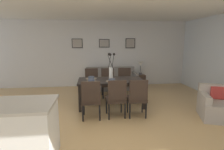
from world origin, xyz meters
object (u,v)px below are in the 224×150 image
object	(u,v)px
bowl_near_right	(91,77)
bowl_far_left	(112,80)
dining_chair_far_left	(116,97)
armchair	(219,106)
bowl_near_left	(91,80)
dining_table	(111,82)
dining_chair_near_left	(91,98)
side_table	(140,81)
dining_chair_mid_right	(125,81)
framed_picture_right	(130,43)
dining_chair_mid_left	(137,96)
centerpiece_vase	(111,70)
sofa	(111,81)
dining_chair_far_right	(108,81)
table_lamp	(140,65)
framed_picture_left	(77,43)
dining_chair_near_right	(92,81)
framed_picture_center	(104,43)

from	to	relation	value
bowl_near_right	bowl_far_left	size ratio (longest dim) A/B	1.00
dining_chair_far_left	armchair	distance (m)	2.42
bowl_near_right	bowl_near_left	bearing A→B (deg)	-90.00
bowl_far_left	dining_table	bearing A→B (deg)	90.00
dining_chair_near_left	side_table	bearing A→B (deg)	54.97
dining_chair_near_left	bowl_near_left	xyz separation A→B (m)	(0.01, 0.67, 0.27)
dining_chair_mid_right	bowl_far_left	bearing A→B (deg)	-117.38
framed_picture_right	dining_chair_mid_left	bearing A→B (deg)	-99.35
dining_chair_mid_left	centerpiece_vase	world-z (taller)	centerpiece_vase
bowl_near_left	armchair	bearing A→B (deg)	-17.71
bowl_far_left	side_table	bearing A→B (deg)	56.57
dining_chair_mid_left	centerpiece_vase	xyz separation A→B (m)	(-0.53, 0.87, 0.51)
dining_table	sofa	xyz separation A→B (m)	(0.22, 1.86, -0.38)
dining_table	dining_chair_far_left	bearing A→B (deg)	-88.12
dining_chair_far_right	table_lamp	world-z (taller)	table_lamp
dining_chair_far_left	framed_picture_left	size ratio (longest dim) A/B	2.24
dining_chair_near_left	dining_chair_near_right	size ratio (longest dim) A/B	1.00
dining_chair_far_left	side_table	bearing A→B (deg)	63.69
dining_chair_near_left	dining_chair_mid_left	xyz separation A→B (m)	(1.08, 0.00, 0.00)
dining_chair_far_left	dining_chair_near_right	bearing A→B (deg)	107.80
dining_table	dining_chair_mid_left	world-z (taller)	dining_chair_mid_left
centerpiece_vase	dining_table	bearing A→B (deg)	-124.65
sofa	framed_picture_right	xyz separation A→B (m)	(0.83, 0.48, 1.44)
dining_chair_near_left	dining_chair_far_right	xyz separation A→B (m)	(0.56, 1.74, 0.00)
dining_chair_mid_left	table_lamp	xyz separation A→B (m)	(0.84, 2.73, 0.38)
armchair	framed_picture_right	xyz separation A→B (m)	(-1.36, 3.49, 1.44)
dining_chair_near_left	bowl_near_left	world-z (taller)	dining_chair_near_left
dining_table	framed_picture_left	size ratio (longest dim) A/B	4.38
centerpiece_vase	sofa	distance (m)	2.01
dining_table	dining_chair_mid_left	xyz separation A→B (m)	(0.53, -0.87, -0.15)
dining_chair_mid_left	bowl_near_right	xyz separation A→B (m)	(-1.07, 1.08, 0.27)
dining_table	bowl_far_left	bearing A→B (deg)	-90.00
bowl_near_left	side_table	bearing A→B (deg)	47.32
dining_chair_far_right	side_table	world-z (taller)	dining_chair_far_right
dining_chair_mid_left	sofa	world-z (taller)	dining_chair_mid_left
sofa	dining_chair_mid_right	bearing A→B (deg)	-70.70
dining_chair_mid_right	side_table	distance (m)	1.28
sofa	table_lamp	world-z (taller)	table_lamp
side_table	dining_chair_far_right	bearing A→B (deg)	-143.94
bowl_near_right	armchair	xyz separation A→B (m)	(2.96, -1.35, -0.49)
dining_table	bowl_near_right	bearing A→B (deg)	159.21
dining_chair_near_right	framed_picture_right	distance (m)	2.47
dining_chair_mid_left	bowl_far_left	bearing A→B (deg)	128.28
side_table	table_lamp	distance (m)	0.63
dining_chair_mid_right	bowl_near_left	xyz separation A→B (m)	(-1.10, -1.09, 0.27)
framed_picture_left	dining_chair_mid_right	bearing A→B (deg)	-41.97
table_lamp	dining_chair_near_left	bearing A→B (deg)	-125.03
framed_picture_right	centerpiece_vase	bearing A→B (deg)	-114.28
dining_table	dining_chair_near_left	bearing A→B (deg)	-122.33
side_table	framed_picture_center	bearing A→B (deg)	160.54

